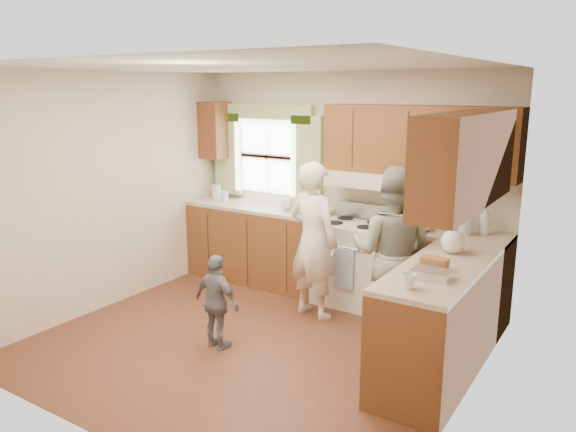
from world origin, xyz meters
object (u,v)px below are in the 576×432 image
Objects in this scene: woman_right at (392,253)px; woman_left at (313,241)px; child at (217,302)px; stove at (354,261)px.

woman_left is at bearing -9.96° from woman_right.
woman_left is 1.22m from child.
woman_right is 1.68m from child.
stove reaches higher than child.
stove is 0.66× the size of woman_left.
woman_right is at bearing -41.19° from stove.
child is (-0.35, -1.11, -0.37)m from woman_left.
woman_right reaches higher than child.
stove is 0.65× the size of woman_right.
woman_left is 0.99× the size of woman_right.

